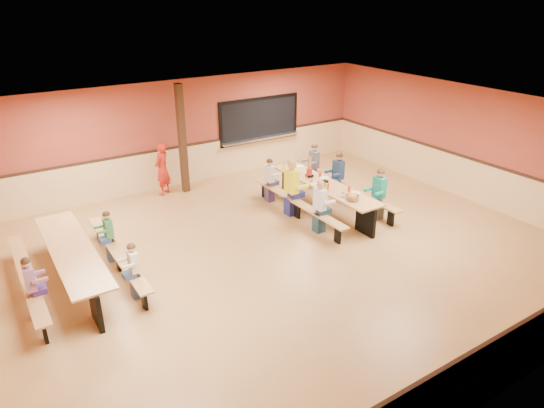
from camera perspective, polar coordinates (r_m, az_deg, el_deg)
ground at (r=10.48m, az=0.65°, el=-5.89°), size 12.00×12.00×0.00m
room_envelope at (r=10.16m, az=0.66°, el=-2.51°), size 12.04×10.04×3.02m
kitchen_pass_through at (r=15.15m, az=-1.47°, el=9.65°), size 2.78×0.28×1.38m
structural_post at (r=13.44m, az=-10.52°, el=7.46°), size 0.18×0.18×3.00m
cafeteria_table_main at (r=12.36m, az=6.15°, el=1.47°), size 1.91×3.70×0.74m
cafeteria_table_second at (r=10.02m, az=-22.37°, el=-5.93°), size 1.91×3.70×0.74m
seated_child_white_left at (r=11.22m, az=5.63°, el=-0.33°), size 0.39×0.32×1.26m
seated_adult_yellow at (r=12.02m, az=2.30°, el=1.89°), size 0.47×0.39×1.42m
seated_child_grey_left at (r=12.85m, az=-0.28°, el=2.79°), size 0.35×0.29×1.17m
seated_child_teal_right at (r=12.09m, az=12.44°, el=1.11°), size 0.41×0.33×1.29m
seated_child_navy_right at (r=13.13m, az=7.77°, el=3.28°), size 0.40×0.33×1.27m
seated_child_char_right at (r=13.91m, az=4.94°, el=4.54°), size 0.39×0.32×1.24m
seated_child_purple_sec at (r=9.27m, az=-26.41°, el=-8.87°), size 0.34×0.28×1.15m
seated_child_green_sec at (r=10.55m, az=-18.58°, el=-3.64°), size 0.32×0.26×1.11m
seated_child_tan_sec at (r=9.18m, az=-15.89°, el=-7.60°), size 0.32×0.26×1.10m
standing_woman at (r=13.58m, az=-12.79°, el=4.06°), size 0.64×0.61×1.48m
punch_pitcher at (r=12.67m, az=4.41°, el=3.69°), size 0.16×0.16×0.22m
chip_bowl at (r=11.36m, az=9.40°, el=0.81°), size 0.32×0.32×0.15m
napkin_dispenser at (r=12.17m, az=6.27°, el=2.53°), size 0.10×0.14×0.13m
condiment_mustard at (r=11.87m, az=6.42°, el=2.06°), size 0.06×0.06×0.17m
condiment_ketchup at (r=11.88m, az=6.57°, el=2.07°), size 0.06×0.06×0.17m
table_paddle at (r=12.67m, az=4.44°, el=3.81°), size 0.16×0.16×0.56m
place_settings at (r=12.26m, az=6.20°, el=2.63°), size 0.65×3.30×0.11m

